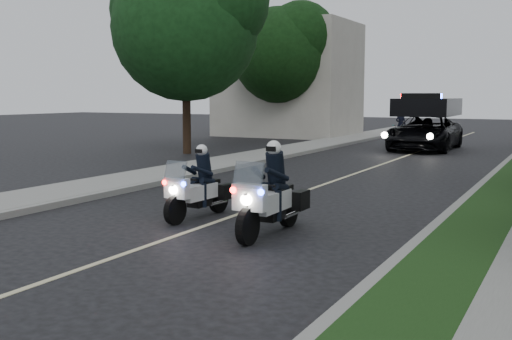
{
  "coord_description": "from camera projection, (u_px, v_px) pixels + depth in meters",
  "views": [
    {
      "loc": [
        6.39,
        -9.25,
        2.56
      ],
      "look_at": [
        0.47,
        1.9,
        1.0
      ],
      "focal_mm": 42.75,
      "sensor_mm": 36.0,
      "label": 1
    }
  ],
  "objects": [
    {
      "name": "curb_right",
      "position": [
        489.0,
        178.0,
        18.25
      ],
      "size": [
        0.2,
        60.0,
        0.15
      ],
      "primitive_type": "cube",
      "color": "gray",
      "rests_on": "ground"
    },
    {
      "name": "bicycle",
      "position": [
        400.0,
        142.0,
        33.5
      ],
      "size": [
        0.8,
        1.85,
        0.94
      ],
      "primitive_type": "imported",
      "rotation": [
        0.0,
        0.0,
        -0.09
      ],
      "color": "black",
      "rests_on": "ground"
    },
    {
      "name": "tree_left_far",
      "position": [
        280.0,
        138.0,
        36.32
      ],
      "size": [
        5.79,
        5.79,
        9.47
      ],
      "primitive_type": null,
      "rotation": [
        0.0,
        0.0,
        0.02
      ],
      "color": "black",
      "rests_on": "ground"
    },
    {
      "name": "cyclist",
      "position": [
        400.0,
        142.0,
        33.5
      ],
      "size": [
        0.56,
        0.38,
        1.52
      ],
      "primitive_type": "imported",
      "rotation": [
        0.0,
        0.0,
        3.17
      ],
      "color": "black",
      "rests_on": "ground"
    },
    {
      "name": "sidewalk_left",
      "position": [
        223.0,
        162.0,
        22.57
      ],
      "size": [
        2.0,
        60.0,
        0.16
      ],
      "primitive_type": "cube",
      "color": "gray",
      "rests_on": "ground"
    },
    {
      "name": "ground",
      "position": [
        186.0,
        232.0,
        11.4
      ],
      "size": [
        120.0,
        120.0,
        0.0
      ],
      "primitive_type": "plane",
      "color": "black",
      "rests_on": "ground"
    },
    {
      "name": "police_moto_right",
      "position": [
        270.0,
        235.0,
        11.2
      ],
      "size": [
        0.74,
        2.05,
        1.74
      ],
      "primitive_type": null,
      "rotation": [
        0.0,
        0.0,
        0.01
      ],
      "color": "silver",
      "rests_on": "ground"
    },
    {
      "name": "police_moto_left",
      "position": [
        199.0,
        218.0,
        12.73
      ],
      "size": [
        0.75,
        1.85,
        1.54
      ],
      "primitive_type": null,
      "rotation": [
        0.0,
        0.0,
        -0.06
      ],
      "color": "silver",
      "rests_on": "ground"
    },
    {
      "name": "building_far",
      "position": [
        288.0,
        80.0,
        38.41
      ],
      "size": [
        8.0,
        6.0,
        7.0
      ],
      "primitive_type": "cube",
      "color": "#A8A396",
      "rests_on": "ground"
    },
    {
      "name": "curb_left",
      "position": [
        249.0,
        164.0,
        22.06
      ],
      "size": [
        0.2,
        60.0,
        0.15
      ],
      "primitive_type": "cube",
      "color": "gray",
      "rests_on": "ground"
    },
    {
      "name": "lane_marking",
      "position": [
        358.0,
        173.0,
        20.16
      ],
      "size": [
        0.12,
        50.0,
        0.01
      ],
      "primitive_type": "cube",
      "color": "#BFB78C",
      "rests_on": "ground"
    },
    {
      "name": "police_suv",
      "position": [
        424.0,
        150.0,
        28.65
      ],
      "size": [
        2.79,
        5.87,
        2.83
      ],
      "primitive_type": "imported",
      "rotation": [
        0.0,
        0.0,
        0.02
      ],
      "color": "black",
      "rests_on": "ground"
    },
    {
      "name": "tree_left_near",
      "position": [
        187.0,
        154.0,
        26.79
      ],
      "size": [
        8.41,
        8.41,
        10.57
      ],
      "primitive_type": null,
      "rotation": [
        0.0,
        0.0,
        0.43
      ],
      "color": "#154018",
      "rests_on": "ground"
    }
  ]
}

